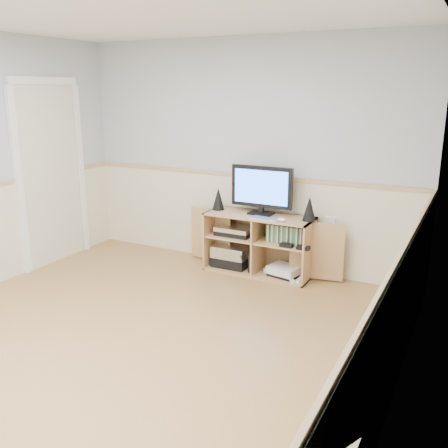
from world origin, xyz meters
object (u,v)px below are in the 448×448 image
at_px(media_cabinet, 261,242).
at_px(keyboard, 265,219).
at_px(game_consoles, 284,271).
at_px(monitor, 262,188).

height_order(media_cabinet, keyboard, keyboard).
bearing_deg(media_cabinet, keyboard, -56.93).
bearing_deg(game_consoles, media_cabinet, 167.65).
xyz_separation_m(monitor, game_consoles, (0.30, -0.06, -0.86)).
height_order(media_cabinet, monitor, monitor).
distance_m(media_cabinet, keyboard, 0.40).
height_order(monitor, game_consoles, monitor).
bearing_deg(monitor, keyboard, -56.25).
bearing_deg(media_cabinet, game_consoles, -12.35).
relative_size(media_cabinet, monitor, 2.65).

